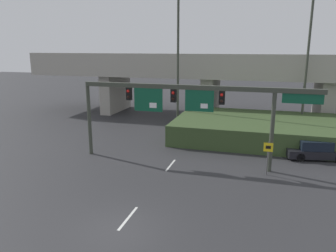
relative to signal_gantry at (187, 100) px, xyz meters
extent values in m
plane|color=#2D2D30|center=(-0.97, -9.58, -4.73)|extent=(160.00, 160.00, 0.00)
cube|color=silver|center=(-0.97, -8.61, -4.73)|extent=(0.14, 2.40, 0.01)
cube|color=silver|center=(-0.97, -0.75, -4.73)|extent=(0.14, 2.40, 0.01)
cube|color=silver|center=(-0.97, 7.11, -4.73)|extent=(0.14, 2.40, 0.01)
cube|color=silver|center=(-0.97, 14.97, -4.73)|extent=(0.14, 2.40, 0.01)
cylinder|color=#383D33|center=(-7.84, 0.02, -1.84)|extent=(0.28, 0.28, 5.79)
cylinder|color=#383D33|center=(5.90, 0.02, -1.84)|extent=(0.28, 0.28, 5.79)
cube|color=#383D33|center=(0.59, 0.02, 0.90)|extent=(16.85, 0.32, 0.32)
cube|color=black|center=(-4.40, 0.02, 0.27)|extent=(0.40, 0.28, 0.95)
sphere|color=red|center=(-4.40, -0.15, 0.48)|extent=(0.22, 0.22, 0.22)
sphere|color=black|center=(-4.40, -0.15, 0.05)|extent=(0.22, 0.22, 0.22)
cube|color=black|center=(-0.97, 0.02, 0.27)|extent=(0.40, 0.28, 0.95)
sphere|color=red|center=(-0.97, -0.15, 0.48)|extent=(0.22, 0.22, 0.22)
sphere|color=black|center=(-0.97, -0.15, 0.05)|extent=(0.22, 0.22, 0.22)
cube|color=black|center=(2.46, 0.02, 0.27)|extent=(0.40, 0.28, 0.95)
sphere|color=red|center=(2.46, -0.15, 0.48)|extent=(0.22, 0.22, 0.22)
sphere|color=black|center=(2.46, -0.15, 0.05)|extent=(0.22, 0.22, 0.22)
cube|color=#0F4C33|center=(-2.86, -0.08, -0.11)|extent=(2.16, 0.08, 1.70)
cube|color=white|center=(-2.48, -0.13, -0.49)|extent=(0.54, 0.03, 0.37)
cube|color=#0F4C33|center=(0.92, -0.08, -0.01)|extent=(2.02, 0.08, 1.50)
cube|color=white|center=(1.27, -0.13, -0.35)|extent=(0.51, 0.03, 0.33)
cube|color=#0F4C33|center=(7.61, -0.04, 0.42)|extent=(2.52, 0.07, 0.64)
cylinder|color=#4C4C4C|center=(5.72, -0.70, -3.58)|extent=(0.08, 0.08, 2.31)
cube|color=yellow|center=(5.72, -0.75, -2.78)|extent=(0.60, 0.03, 0.60)
cube|color=black|center=(5.72, -0.77, -2.78)|extent=(0.33, 0.01, 0.21)
cylinder|color=#383D33|center=(-3.45, 10.78, 3.66)|extent=(0.24, 0.24, 16.78)
cylinder|color=#383D33|center=(9.05, 12.27, 2.68)|extent=(0.24, 0.24, 14.82)
cube|color=#A39E93|center=(-0.97, 17.28, 1.08)|extent=(44.77, 8.25, 1.85)
cube|color=#A39E93|center=(-0.97, 13.36, 2.46)|extent=(44.77, 0.40, 0.90)
cube|color=#A39E93|center=(-13.65, 17.28, -2.29)|extent=(1.40, 6.60, 4.89)
cube|color=#A39E93|center=(-0.97, 17.28, -2.29)|extent=(1.40, 6.60, 4.89)
cube|color=#A39E93|center=(11.71, 17.28, -2.29)|extent=(1.40, 6.60, 4.89)
cube|color=#384C28|center=(6.48, 8.41, -3.81)|extent=(18.22, 9.94, 1.84)
cube|color=black|center=(9.38, 3.86, -4.27)|extent=(4.75, 2.70, 0.61)
cube|color=black|center=(9.20, 3.83, -3.60)|extent=(2.61, 2.10, 0.71)
cylinder|color=black|center=(10.58, 4.94, -4.41)|extent=(0.67, 0.34, 0.64)
cylinder|color=black|center=(7.86, 4.41, -4.41)|extent=(0.67, 0.34, 0.64)
cylinder|color=black|center=(8.18, 2.79, -4.41)|extent=(0.67, 0.34, 0.64)
camera|label=1|loc=(5.13, -22.36, 3.67)|focal=35.00mm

